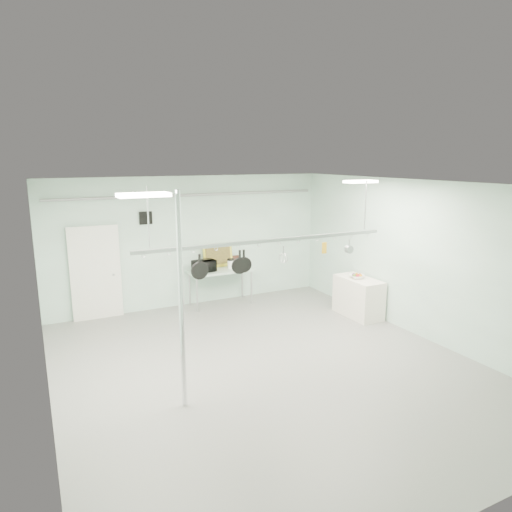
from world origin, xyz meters
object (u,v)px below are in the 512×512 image
pot_rack (269,239)px  microwave (204,266)px  chrome_pole (181,303)px  side_cabinet (358,297)px  coffee_canister (231,264)px  fruit_bowl (357,277)px  prep_table (220,272)px  skillet_right (240,261)px  skillet_left (200,266)px  skillet_mid (244,260)px

pot_rack → microwave: (-0.04, 3.27, -1.18)m
chrome_pole → side_cabinet: size_ratio=2.67×
coffee_canister → fruit_bowl: bearing=-44.1°
side_cabinet → coffee_canister: (-2.27, 2.20, 0.56)m
chrome_pole → pot_rack: bearing=25.3°
prep_table → skillet_right: skillet_right is taller
prep_table → coffee_canister: size_ratio=7.61×
microwave → fruit_bowl: bearing=133.8°
pot_rack → coffee_canister: pot_rack is taller
microwave → skillet_left: bearing=58.7°
skillet_left → skillet_mid: (0.80, 0.00, 0.01)m
side_cabinet → pot_rack: 3.62m
skillet_left → skillet_right: 0.72m
coffee_canister → skillet_mid: skillet_mid is taller
side_cabinet → skillet_mid: bearing=-162.3°
skillet_right → chrome_pole: bearing=-135.9°
coffee_canister → microwave: bearing=-177.9°
pot_rack → skillet_left: bearing=180.0°
skillet_mid → pot_rack: bearing=13.0°
pot_rack → fruit_bowl: size_ratio=14.24×
skillet_right → microwave: bearing=90.7°
skillet_right → coffee_canister: bearing=79.3°
skillet_left → chrome_pole: bearing=-124.0°
side_cabinet → skillet_right: size_ratio=3.00×
pot_rack → microwave: 3.48m
side_cabinet → coffee_canister: coffee_canister is taller
coffee_canister → pot_rack: bearing=-101.6°
fruit_bowl → skillet_mid: bearing=-161.7°
pot_rack → skillet_mid: (-0.50, 0.00, -0.33)m
side_cabinet → fruit_bowl: fruit_bowl is taller
pot_rack → coffee_canister: size_ratio=22.84×
prep_table → pot_rack: bearing=-96.9°
coffee_canister → fruit_bowl: (2.23, -2.17, -0.07)m
prep_table → microwave: (-0.44, -0.03, 0.22)m
prep_table → skillet_right: size_ratio=3.99×
prep_table → pot_rack: 3.61m
microwave → coffee_canister: size_ratio=2.48×
chrome_pole → prep_table: chrome_pole is taller
coffee_canister → skillet_left: size_ratio=0.52×
prep_table → skillet_mid: size_ratio=4.26×
pot_rack → skillet_left: (-1.30, 0.00, -0.35)m
microwave → coffee_canister: microwave is taller
skillet_mid → chrome_pole: bearing=-134.4°
fruit_bowl → skillet_mid: size_ratio=0.90×
chrome_pole → skillet_mid: chrome_pole is taller
skillet_right → fruit_bowl: bearing=28.0°
chrome_pole → microwave: chrome_pole is taller
prep_table → microwave: 0.49m
prep_table → skillet_right: (-0.97, -3.30, 1.05)m
microwave → coffee_canister: 0.71m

